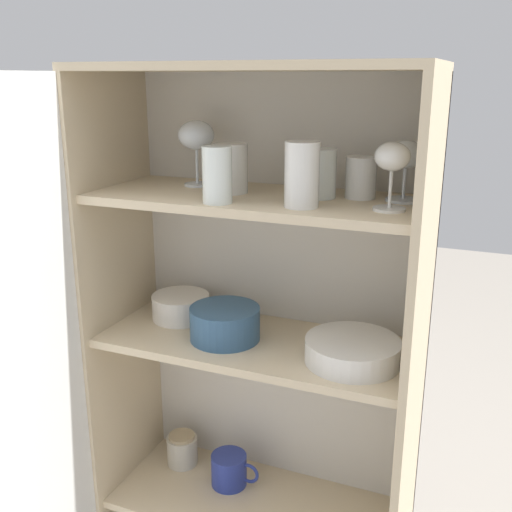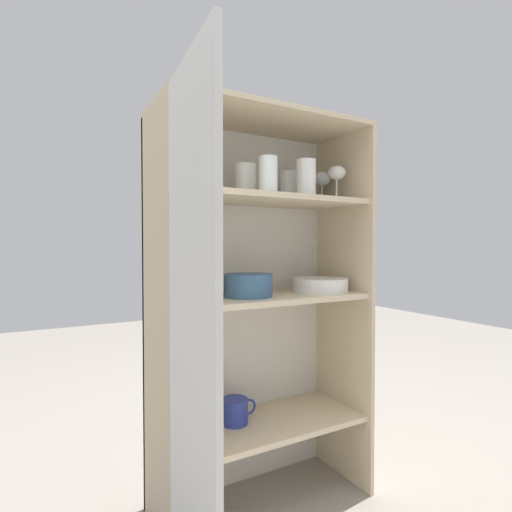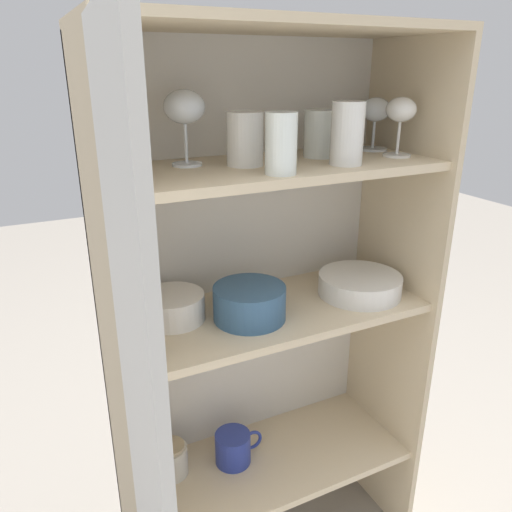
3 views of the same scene
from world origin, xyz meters
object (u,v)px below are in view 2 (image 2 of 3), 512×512
(plate_stack_white, at_px, (320,285))
(mixing_bowl_large, at_px, (248,284))
(storage_jar, at_px, (188,417))
(coffee_mug_primary, at_px, (235,411))
(serving_bowl_small, at_px, (197,287))

(plate_stack_white, xyz_separation_m, mixing_bowl_large, (-0.32, 0.00, 0.02))
(storage_jar, bearing_deg, plate_stack_white, -10.84)
(mixing_bowl_large, height_order, coffee_mug_primary, mixing_bowl_large)
(mixing_bowl_large, distance_m, coffee_mug_primary, 0.47)
(storage_jar, bearing_deg, mixing_bowl_large, -26.43)
(serving_bowl_small, bearing_deg, coffee_mug_primary, -5.52)
(plate_stack_white, xyz_separation_m, coffee_mug_primary, (-0.34, 0.06, -0.45))
(plate_stack_white, xyz_separation_m, storage_jar, (-0.51, 0.10, -0.45))
(mixing_bowl_large, height_order, storage_jar, mixing_bowl_large)
(plate_stack_white, relative_size, storage_jar, 2.30)
(serving_bowl_small, relative_size, storage_jar, 1.62)
(coffee_mug_primary, bearing_deg, serving_bowl_small, 174.48)
(plate_stack_white, height_order, storage_jar, plate_stack_white)
(plate_stack_white, distance_m, serving_bowl_small, 0.49)
(serving_bowl_small, bearing_deg, plate_stack_white, -9.13)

